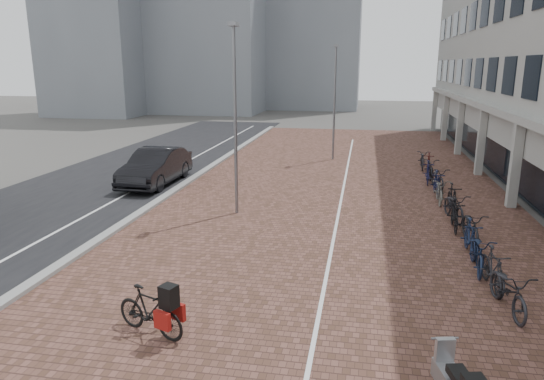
# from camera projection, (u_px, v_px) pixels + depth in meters

# --- Properties ---
(ground) EXTENTS (140.00, 140.00, 0.00)m
(ground) POSITION_uv_depth(u_px,v_px,m) (224.00, 307.00, 11.46)
(ground) COLOR #474442
(ground) RESTS_ON ground
(plaza_brick) EXTENTS (14.50, 42.00, 0.04)m
(plaza_brick) POSITION_uv_depth(u_px,v_px,m) (339.00, 188.00, 22.53)
(plaza_brick) COLOR brown
(plaza_brick) RESTS_ON ground
(street_asphalt) EXTENTS (8.00, 50.00, 0.03)m
(street_asphalt) POSITION_uv_depth(u_px,v_px,m) (116.00, 178.00, 24.50)
(street_asphalt) COLOR black
(street_asphalt) RESTS_ON ground
(curb) EXTENTS (0.35, 42.00, 0.14)m
(curb) POSITION_uv_depth(u_px,v_px,m) (191.00, 180.00, 23.78)
(curb) COLOR gray
(curb) RESTS_ON ground
(lane_line) EXTENTS (0.12, 44.00, 0.00)m
(lane_line) POSITION_uv_depth(u_px,v_px,m) (154.00, 179.00, 24.13)
(lane_line) COLOR white
(lane_line) RESTS_ON street_asphalt
(parking_line) EXTENTS (0.10, 30.00, 0.00)m
(parking_line) POSITION_uv_depth(u_px,v_px,m) (344.00, 187.00, 22.49)
(parking_line) COLOR white
(parking_line) RESTS_ON plaza_brick
(car_dark) EXTENTS (1.82, 5.08, 1.67)m
(car_dark) POSITION_uv_depth(u_px,v_px,m) (156.00, 167.00, 23.02)
(car_dark) COLOR black
(car_dark) RESTS_ON ground
(hero_bike) EXTENTS (1.81, 1.07, 1.24)m
(hero_bike) POSITION_uv_depth(u_px,v_px,m) (150.00, 310.00, 10.15)
(hero_bike) COLOR black
(hero_bike) RESTS_ON ground
(lamp_near) EXTENTS (0.12, 0.12, 6.81)m
(lamp_near) POSITION_uv_depth(u_px,v_px,m) (235.00, 123.00, 17.78)
(lamp_near) COLOR slate
(lamp_near) RESTS_ON ground
(lamp_far) EXTENTS (0.12, 0.12, 6.49)m
(lamp_far) POSITION_uv_depth(u_px,v_px,m) (334.00, 104.00, 28.38)
(lamp_far) COLOR gray
(lamp_far) RESTS_ON ground
(bike_row) EXTENTS (1.13, 18.13, 1.05)m
(bike_row) POSITION_uv_depth(u_px,v_px,m) (448.00, 198.00, 18.83)
(bike_row) COLOR black
(bike_row) RESTS_ON ground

